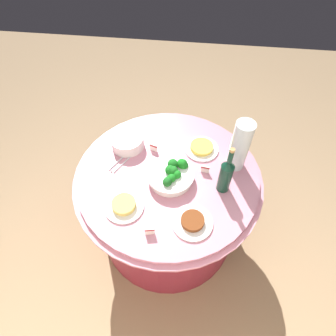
{
  "coord_description": "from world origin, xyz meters",
  "views": [
    {
      "loc": [
        -0.12,
        1.02,
        2.1
      ],
      "look_at": [
        0.0,
        0.0,
        0.79
      ],
      "focal_mm": 30.01,
      "sensor_mm": 36.0,
      "label": 1
    }
  ],
  "objects_px": {
    "food_plate_noodles": "(124,205)",
    "label_placard_mid": "(153,147)",
    "serving_tongs": "(119,164)",
    "label_placard_front": "(150,231)",
    "broccoli_bowl": "(171,175)",
    "plate_stack": "(127,142)",
    "food_plate_fried_egg": "(202,148)",
    "wine_bottle": "(226,175)",
    "decorative_fruit_vase": "(239,148)",
    "food_plate_stir_fry": "(192,222)",
    "label_placard_rear": "(205,169)"
  },
  "relations": [
    {
      "from": "food_plate_noodles",
      "to": "label_placard_mid",
      "type": "xyz_separation_m",
      "value": [
        -0.1,
        -0.43,
        0.01
      ]
    },
    {
      "from": "serving_tongs",
      "to": "label_placard_front",
      "type": "relative_size",
      "value": 2.93
    },
    {
      "from": "broccoli_bowl",
      "to": "serving_tongs",
      "type": "relative_size",
      "value": 1.74
    },
    {
      "from": "plate_stack",
      "to": "food_plate_fried_egg",
      "type": "xyz_separation_m",
      "value": [
        -0.48,
        -0.02,
        -0.03
      ]
    },
    {
      "from": "serving_tongs",
      "to": "label_placard_mid",
      "type": "bearing_deg",
      "value": -144.71
    },
    {
      "from": "wine_bottle",
      "to": "decorative_fruit_vase",
      "type": "relative_size",
      "value": 0.99
    },
    {
      "from": "food_plate_stir_fry",
      "to": "food_plate_noodles",
      "type": "bearing_deg",
      "value": -8.08
    },
    {
      "from": "decorative_fruit_vase",
      "to": "food_plate_fried_egg",
      "type": "height_order",
      "value": "decorative_fruit_vase"
    },
    {
      "from": "food_plate_fried_egg",
      "to": "food_plate_stir_fry",
      "type": "xyz_separation_m",
      "value": [
        0.02,
        0.53,
        -0.0
      ]
    },
    {
      "from": "decorative_fruit_vase",
      "to": "food_plate_noodles",
      "type": "relative_size",
      "value": 1.55
    },
    {
      "from": "label_placard_front",
      "to": "serving_tongs",
      "type": "bearing_deg",
      "value": -59.01
    },
    {
      "from": "food_plate_fried_egg",
      "to": "plate_stack",
      "type": "bearing_deg",
      "value": 2.95
    },
    {
      "from": "plate_stack",
      "to": "food_plate_noodles",
      "type": "height_order",
      "value": "plate_stack"
    },
    {
      "from": "food_plate_stir_fry",
      "to": "decorative_fruit_vase",
      "type": "bearing_deg",
      "value": -118.49
    },
    {
      "from": "serving_tongs",
      "to": "label_placard_rear",
      "type": "bearing_deg",
      "value": -179.94
    },
    {
      "from": "broccoli_bowl",
      "to": "label_placard_rear",
      "type": "relative_size",
      "value": 5.09
    },
    {
      "from": "label_placard_mid",
      "to": "wine_bottle",
      "type": "bearing_deg",
      "value": 151.4
    },
    {
      "from": "wine_bottle",
      "to": "food_plate_fried_egg",
      "type": "relative_size",
      "value": 1.53
    },
    {
      "from": "food_plate_fried_egg",
      "to": "label_placard_front",
      "type": "bearing_deg",
      "value": 68.99
    },
    {
      "from": "serving_tongs",
      "to": "food_plate_stir_fry",
      "type": "xyz_separation_m",
      "value": [
        -0.48,
        0.35,
        0.01
      ]
    },
    {
      "from": "label_placard_front",
      "to": "label_placard_rear",
      "type": "bearing_deg",
      "value": -121.36
    },
    {
      "from": "serving_tongs",
      "to": "food_plate_noodles",
      "type": "bearing_deg",
      "value": 107.96
    },
    {
      "from": "broccoli_bowl",
      "to": "food_plate_stir_fry",
      "type": "xyz_separation_m",
      "value": [
        -0.14,
        0.27,
        -0.03
      ]
    },
    {
      "from": "broccoli_bowl",
      "to": "food_plate_stir_fry",
      "type": "height_order",
      "value": "broccoli_bowl"
    },
    {
      "from": "plate_stack",
      "to": "label_placard_front",
      "type": "distance_m",
      "value": 0.64
    },
    {
      "from": "food_plate_noodles",
      "to": "label_placard_front",
      "type": "relative_size",
      "value": 4.0
    },
    {
      "from": "plate_stack",
      "to": "label_placard_rear",
      "type": "bearing_deg",
      "value": 162.65
    },
    {
      "from": "label_placard_rear",
      "to": "broccoli_bowl",
      "type": "bearing_deg",
      "value": 21.55
    },
    {
      "from": "food_plate_fried_egg",
      "to": "label_placard_front",
      "type": "relative_size",
      "value": 4.0
    },
    {
      "from": "food_plate_stir_fry",
      "to": "label_placard_mid",
      "type": "bearing_deg",
      "value": -59.95
    },
    {
      "from": "plate_stack",
      "to": "label_placard_rear",
      "type": "relative_size",
      "value": 3.82
    },
    {
      "from": "food_plate_noodles",
      "to": "food_plate_stir_fry",
      "type": "distance_m",
      "value": 0.38
    },
    {
      "from": "plate_stack",
      "to": "food_plate_stir_fry",
      "type": "distance_m",
      "value": 0.68
    },
    {
      "from": "plate_stack",
      "to": "label_placard_rear",
      "type": "distance_m",
      "value": 0.53
    },
    {
      "from": "wine_bottle",
      "to": "label_placard_mid",
      "type": "xyz_separation_m",
      "value": [
        0.44,
        -0.24,
        -0.1
      ]
    },
    {
      "from": "wine_bottle",
      "to": "food_plate_noodles",
      "type": "distance_m",
      "value": 0.58
    },
    {
      "from": "broccoli_bowl",
      "to": "label_placard_rear",
      "type": "distance_m",
      "value": 0.21
    },
    {
      "from": "food_plate_noodles",
      "to": "food_plate_stir_fry",
      "type": "bearing_deg",
      "value": 171.92
    },
    {
      "from": "label_placard_front",
      "to": "label_placard_mid",
      "type": "xyz_separation_m",
      "value": [
        0.07,
        -0.58,
        0.0
      ]
    },
    {
      "from": "wine_bottle",
      "to": "food_plate_noodles",
      "type": "relative_size",
      "value": 1.53
    },
    {
      "from": "serving_tongs",
      "to": "food_plate_stir_fry",
      "type": "relative_size",
      "value": 0.73
    },
    {
      "from": "label_placard_mid",
      "to": "decorative_fruit_vase",
      "type": "bearing_deg",
      "value": 173.88
    },
    {
      "from": "food_plate_fried_egg",
      "to": "food_plate_stir_fry",
      "type": "height_order",
      "value": "food_plate_stir_fry"
    },
    {
      "from": "label_placard_mid",
      "to": "food_plate_stir_fry",
      "type": "bearing_deg",
      "value": 120.05
    },
    {
      "from": "food_plate_fried_egg",
      "to": "label_placard_mid",
      "type": "bearing_deg",
      "value": 8.58
    },
    {
      "from": "food_plate_noodles",
      "to": "label_placard_mid",
      "type": "height_order",
      "value": "label_placard_mid"
    },
    {
      "from": "wine_bottle",
      "to": "label_placard_mid",
      "type": "distance_m",
      "value": 0.51
    },
    {
      "from": "decorative_fruit_vase",
      "to": "food_plate_fried_egg",
      "type": "bearing_deg",
      "value": -25.82
    },
    {
      "from": "plate_stack",
      "to": "decorative_fruit_vase",
      "type": "distance_m",
      "value": 0.7
    },
    {
      "from": "food_plate_fried_egg",
      "to": "label_placard_mid",
      "type": "relative_size",
      "value": 4.0
    }
  ]
}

